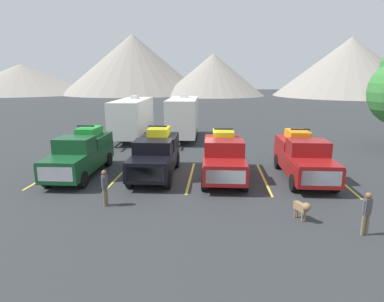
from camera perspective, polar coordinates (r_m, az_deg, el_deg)
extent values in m
plane|color=#2D3033|center=(18.32, -0.06, -3.84)|extent=(240.00, 240.00, 0.00)
cube|color=#144723|center=(18.65, -18.99, -1.41)|extent=(2.01, 5.84, 0.97)
cube|color=#144723|center=(16.68, -21.82, -1.43)|extent=(1.88, 1.65, 0.08)
cube|color=#144723|center=(17.99, -19.82, 0.96)|extent=(1.84, 1.53, 0.83)
cube|color=slate|center=(17.44, -20.60, 0.67)|extent=(1.70, 0.25, 0.61)
cube|color=#144723|center=(19.91, -17.45, 1.87)|extent=(1.93, 2.70, 0.58)
cube|color=silver|center=(16.12, -22.85, -3.76)|extent=(1.64, 0.08, 0.68)
cylinder|color=black|center=(16.69, -18.59, -4.76)|extent=(0.29, 0.82, 0.82)
cylinder|color=black|center=(17.43, -24.03, -4.47)|extent=(0.29, 0.82, 0.82)
cylinder|color=black|center=(20.26, -14.46, -1.41)|extent=(0.29, 0.82, 0.82)
cylinder|color=black|center=(20.88, -19.11, -1.30)|extent=(0.29, 0.82, 0.82)
cube|color=green|center=(19.83, -17.56, 3.34)|extent=(1.08, 1.73, 0.45)
cylinder|color=black|center=(19.13, -16.96, 3.03)|extent=(0.19, 0.44, 0.44)
cylinder|color=black|center=(19.45, -19.36, 3.02)|extent=(0.19, 0.44, 0.44)
cylinder|color=black|center=(20.22, -15.81, 3.62)|extent=(0.19, 0.44, 0.44)
cylinder|color=black|center=(20.53, -18.11, 3.60)|extent=(0.19, 0.44, 0.44)
cube|color=black|center=(19.33, -18.14, 4.19)|extent=(0.97, 0.09, 0.08)
cube|color=black|center=(17.59, -6.46, -1.58)|extent=(2.12, 5.54, 0.91)
cube|color=black|center=(15.58, -7.75, -1.65)|extent=(1.99, 1.57, 0.08)
cube|color=black|center=(16.93, -6.81, 0.68)|extent=(1.94, 1.46, 0.72)
cube|color=slate|center=(16.37, -7.17, 0.37)|extent=(1.81, 0.23, 0.54)
cube|color=black|center=(18.85, -5.74, 1.81)|extent=(2.04, 2.56, 0.62)
cube|color=silver|center=(15.00, -8.25, -4.02)|extent=(1.74, 0.08, 0.64)
cylinder|color=black|center=(15.80, -4.20, -4.95)|extent=(0.29, 0.90, 0.90)
cylinder|color=black|center=(16.15, -10.87, -4.75)|extent=(0.29, 0.90, 0.90)
cylinder|color=black|center=(19.37, -2.72, -1.54)|extent=(0.29, 0.90, 0.90)
cylinder|color=black|center=(19.66, -8.20, -1.44)|extent=(0.29, 0.90, 0.90)
cube|color=yellow|center=(18.76, -5.78, 3.41)|extent=(1.15, 1.64, 0.45)
cylinder|color=black|center=(18.14, -4.62, 3.09)|extent=(0.19, 0.44, 0.44)
cylinder|color=black|center=(18.30, -7.49, 3.11)|extent=(0.19, 0.44, 0.44)
cylinder|color=black|center=(19.23, -4.15, 3.66)|extent=(0.19, 0.44, 0.44)
cylinder|color=black|center=(19.38, -6.86, 3.67)|extent=(0.19, 0.44, 0.44)
cube|color=black|center=(18.25, -6.03, 4.33)|extent=(1.03, 0.09, 0.08)
cube|color=maroon|center=(17.12, 5.56, -1.98)|extent=(2.14, 5.46, 0.89)
cube|color=maroon|center=(15.11, 5.84, -2.12)|extent=(2.01, 1.55, 0.08)
cube|color=maroon|center=(16.45, 5.68, 0.46)|extent=(1.97, 1.44, 0.82)
cube|color=slate|center=(15.89, 5.75, 0.16)|extent=(1.83, 0.25, 0.61)
cube|color=maroon|center=(18.39, 5.46, 1.37)|extent=(2.07, 2.53, 0.55)
cube|color=silver|center=(14.53, 5.91, -4.55)|extent=(1.77, 0.08, 0.62)
cylinder|color=black|center=(15.55, 9.28, -5.36)|extent=(0.29, 0.91, 0.91)
cylinder|color=black|center=(15.47, 2.19, -5.29)|extent=(0.29, 0.91, 0.91)
cylinder|color=black|center=(19.08, 8.22, -1.87)|extent=(0.29, 0.91, 0.91)
cylinder|color=black|center=(19.02, 2.47, -1.79)|extent=(0.29, 0.91, 0.91)
cube|color=yellow|center=(18.29, 5.49, 2.91)|extent=(1.16, 1.62, 0.45)
cylinder|color=black|center=(17.78, 7.06, 2.56)|extent=(0.19, 0.44, 0.44)
cylinder|color=black|center=(17.74, 4.04, 2.60)|extent=(0.19, 0.44, 0.44)
cylinder|color=black|center=(18.86, 6.86, 3.16)|extent=(0.19, 0.44, 0.44)
cylinder|color=black|center=(18.83, 4.02, 3.21)|extent=(0.19, 0.44, 0.44)
cube|color=black|center=(17.79, 5.56, 3.84)|extent=(1.04, 0.09, 0.08)
cube|color=maroon|center=(18.00, 18.95, -1.91)|extent=(2.10, 5.83, 0.96)
cube|color=maroon|center=(15.94, 21.02, -2.03)|extent=(1.97, 1.65, 0.08)
cube|color=maroon|center=(17.32, 19.61, 0.47)|extent=(1.93, 1.53, 0.81)
cube|color=slate|center=(16.74, 20.17, 0.16)|extent=(1.79, 0.25, 0.60)
cube|color=maroon|center=(19.32, 17.91, 1.37)|extent=(2.02, 2.69, 0.50)
cube|color=silver|center=(15.35, 21.73, -4.47)|extent=(1.73, 0.08, 0.67)
cylinder|color=black|center=(16.62, 23.71, -5.25)|extent=(0.29, 0.84, 0.84)
cylinder|color=black|center=(16.07, 17.42, -5.34)|extent=(0.29, 0.84, 0.84)
cylinder|color=black|center=(20.21, 19.97, -1.80)|extent=(0.29, 0.84, 0.84)
cylinder|color=black|center=(19.76, 14.76, -1.76)|extent=(0.29, 0.84, 0.84)
cube|color=orange|center=(19.23, 18.01, 2.76)|extent=(1.14, 1.72, 0.45)
cylinder|color=black|center=(18.80, 19.79, 2.39)|extent=(0.19, 0.44, 0.44)
cylinder|color=black|center=(18.56, 17.08, 2.46)|extent=(0.19, 0.44, 0.44)
cylinder|color=black|center=(19.91, 18.88, 3.01)|extent=(0.19, 0.44, 0.44)
cylinder|color=black|center=(19.69, 16.31, 3.08)|extent=(0.19, 0.44, 0.44)
cube|color=black|center=(18.72, 18.45, 3.63)|extent=(1.02, 0.09, 0.08)
cube|color=gold|center=(19.79, -23.44, -3.65)|extent=(0.12, 5.50, 0.01)
cube|color=gold|center=(18.32, -12.54, -4.15)|extent=(0.12, 5.50, 0.01)
cube|color=gold|center=(17.61, -0.24, -4.53)|extent=(0.12, 5.50, 0.01)
cube|color=gold|center=(17.75, 12.46, -4.70)|extent=(0.12, 5.50, 0.01)
cube|color=gold|center=(18.72, 24.41, -4.66)|extent=(0.12, 5.50, 0.01)
cube|color=silver|center=(28.24, -10.37, 5.96)|extent=(2.50, 7.47, 2.84)
cube|color=#4C6B99|center=(28.51, -12.70, 6.21)|extent=(0.18, 7.12, 0.24)
cube|color=silver|center=(29.17, -10.00, 9.30)|extent=(0.62, 0.71, 0.30)
cube|color=#333333|center=(24.38, -12.51, 0.88)|extent=(0.15, 1.20, 0.12)
cylinder|color=black|center=(27.38, -8.48, 2.49)|extent=(0.24, 0.76, 0.76)
cylinder|color=black|center=(27.89, -12.80, 2.49)|extent=(0.24, 0.76, 0.76)
cylinder|color=black|center=(29.10, -7.80, 3.13)|extent=(0.24, 0.76, 0.76)
cylinder|color=black|center=(29.57, -11.89, 3.13)|extent=(0.24, 0.76, 0.76)
cube|color=silver|center=(27.83, -1.58, 6.18)|extent=(2.50, 7.03, 2.95)
cube|color=brown|center=(27.93, -4.01, 6.48)|extent=(0.17, 6.69, 0.24)
cube|color=silver|center=(28.73, -1.43, 9.64)|extent=(0.62, 0.71, 0.30)
cube|color=#333333|center=(24.09, -2.31, 1.03)|extent=(0.15, 1.20, 0.12)
cylinder|color=black|center=(27.19, 0.57, 2.55)|extent=(0.24, 0.76, 0.76)
cylinder|color=black|center=(27.36, -3.95, 2.59)|extent=(0.24, 0.76, 0.76)
cylinder|color=black|center=(28.83, 0.71, 3.16)|extent=(0.24, 0.76, 0.76)
cylinder|color=black|center=(29.00, -3.56, 3.19)|extent=(0.24, 0.76, 0.76)
cylinder|color=#726047|center=(14.24, -14.74, -7.64)|extent=(0.11, 0.11, 0.78)
cylinder|color=#726047|center=(14.12, -15.08, -7.85)|extent=(0.11, 0.11, 0.78)
cube|color=#4C4C51|center=(13.96, -15.07, -5.18)|extent=(0.22, 0.26, 0.55)
sphere|color=brown|center=(13.85, -15.16, -3.68)|extent=(0.21, 0.21, 0.21)
cylinder|color=#4C4C51|center=(14.07, -14.80, -5.14)|extent=(0.09, 0.09, 0.50)
cylinder|color=#4C4C51|center=(13.87, -15.33, -5.44)|extent=(0.09, 0.09, 0.50)
cylinder|color=#726047|center=(12.81, 28.33, -11.23)|extent=(0.11, 0.11, 0.78)
cylinder|color=#726047|center=(12.72, 27.74, -11.33)|extent=(0.11, 0.11, 0.78)
cube|color=#4C4C51|center=(12.53, 28.36, -8.50)|extent=(0.26, 0.22, 0.55)
sphere|color=brown|center=(12.40, 28.55, -6.86)|extent=(0.21, 0.21, 0.21)
cylinder|color=#4C4C51|center=(12.61, 28.81, -8.55)|extent=(0.09, 0.09, 0.49)
cylinder|color=#4C4C51|center=(12.46, 27.88, -8.68)|extent=(0.09, 0.09, 0.49)
cube|color=olive|center=(13.05, 18.45, -9.24)|extent=(0.45, 0.59, 0.28)
sphere|color=olive|center=(12.81, 19.43, -9.21)|extent=(0.31, 0.31, 0.31)
cylinder|color=olive|center=(13.24, 17.56, -8.59)|extent=(0.11, 0.16, 0.20)
cylinder|color=olive|center=(13.09, 19.16, -10.79)|extent=(0.06, 0.06, 0.37)
cylinder|color=olive|center=(13.00, 18.72, -10.92)|extent=(0.06, 0.06, 0.37)
cylinder|color=olive|center=(13.35, 17.99, -10.22)|extent=(0.06, 0.06, 0.37)
cylinder|color=olive|center=(13.27, 17.55, -10.34)|extent=(0.06, 0.06, 0.37)
cone|color=gray|center=(114.82, -27.64, 11.12)|extent=(42.12, 42.12, 8.90)
cone|color=gray|center=(104.11, -10.26, 14.73)|extent=(42.84, 42.84, 17.66)
cone|color=gray|center=(93.34, 3.73, 13.20)|extent=(28.45, 28.45, 11.39)
cone|color=gray|center=(99.46, 25.85, 13.12)|extent=(39.42, 39.42, 15.42)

